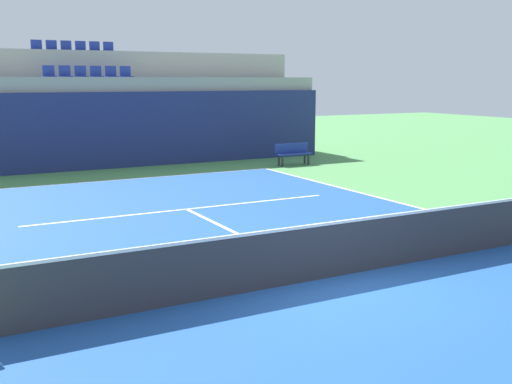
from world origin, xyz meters
name	(u,v)px	position (x,y,z in m)	size (l,w,h in m)	color
ground_plane	(328,278)	(0.00, 0.00, 0.00)	(80.00, 80.00, 0.00)	#4C8C4C
court_surface	(328,278)	(0.00, 0.00, 0.01)	(11.00, 24.00, 0.01)	#1E4C99
baseline_far	(125,179)	(0.00, 11.95, 0.01)	(11.00, 0.10, 0.00)	white
service_line_far	(187,209)	(0.00, 6.40, 0.01)	(8.26, 0.10, 0.00)	white
centre_service_line	(242,236)	(0.00, 3.20, 0.01)	(0.10, 6.40, 0.00)	white
back_wall	(101,131)	(0.00, 14.90, 1.44)	(19.11, 0.30, 2.88)	navy
stands_tier_lower	(92,121)	(0.00, 16.25, 1.71)	(19.11, 2.40, 3.43)	#9E9E99
stands_tier_upper	(77,105)	(0.00, 18.65, 2.25)	(19.11, 2.40, 4.51)	#9E9E99
seating_row_lower	(89,74)	(0.00, 16.35, 3.55)	(3.42, 0.44, 0.44)	navy
seating_row_upper	(74,48)	(0.00, 18.75, 4.63)	(3.42, 0.44, 0.44)	navy
tennis_net	(328,249)	(0.00, 0.00, 0.51)	(11.08, 0.08, 1.07)	black
player_bench	(293,152)	(6.93, 12.37, 0.51)	(1.50, 0.40, 0.85)	navy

